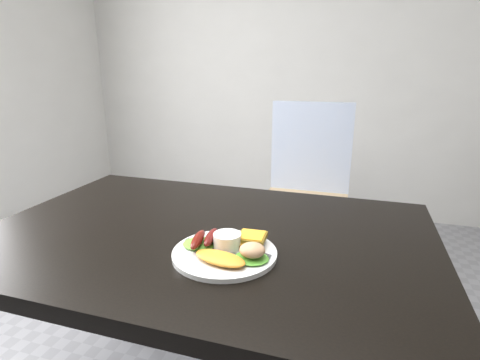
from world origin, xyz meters
TOP-DOWN VIEW (x-y plane):
  - room_back_panel at (0.00, 2.25)m, footprint 4.00×0.04m
  - dining_table at (0.00, 0.00)m, footprint 1.20×0.80m
  - dining_chair at (0.12, 1.09)m, footprint 0.46×0.46m
  - person at (0.11, 0.56)m, footprint 0.61×0.52m
  - plate at (0.10, -0.12)m, footprint 0.25×0.25m
  - lettuce_left at (0.03, -0.11)m, footprint 0.10×0.09m
  - lettuce_right at (0.17, -0.14)m, footprint 0.08×0.07m
  - omelette at (0.10, -0.17)m, footprint 0.14×0.09m
  - sausage_a at (0.03, -0.12)m, footprint 0.04×0.10m
  - sausage_b at (0.05, -0.10)m, footprint 0.03×0.10m
  - ramekin at (0.10, -0.10)m, footprint 0.09×0.09m
  - toast_a at (0.13, -0.07)m, footprint 0.10×0.10m
  - toast_b at (0.15, -0.07)m, footprint 0.07×0.07m
  - potato_salad at (0.17, -0.14)m, footprint 0.06×0.06m
  - fork at (0.07, -0.12)m, footprint 0.16×0.06m

SIDE VIEW (x-z plane):
  - dining_chair at x=0.12m, z-range 0.42..0.48m
  - person at x=0.11m, z-range 0.00..1.43m
  - dining_table at x=0.00m, z-range 0.71..0.75m
  - plate at x=0.10m, z-range 0.75..0.76m
  - fork at x=0.07m, z-range 0.76..0.77m
  - lettuce_right at x=0.17m, z-range 0.76..0.77m
  - lettuce_left at x=0.03m, z-range 0.76..0.77m
  - toast_a at x=0.13m, z-range 0.76..0.78m
  - omelette at x=0.10m, z-range 0.76..0.78m
  - ramekin at x=0.10m, z-range 0.76..0.80m
  - toast_b at x=0.15m, z-range 0.78..0.79m
  - sausage_a at x=0.03m, z-range 0.77..0.79m
  - sausage_b at x=0.05m, z-range 0.77..0.79m
  - potato_salad at x=0.17m, z-range 0.77..0.80m
  - room_back_panel at x=0.00m, z-range 0.00..2.70m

